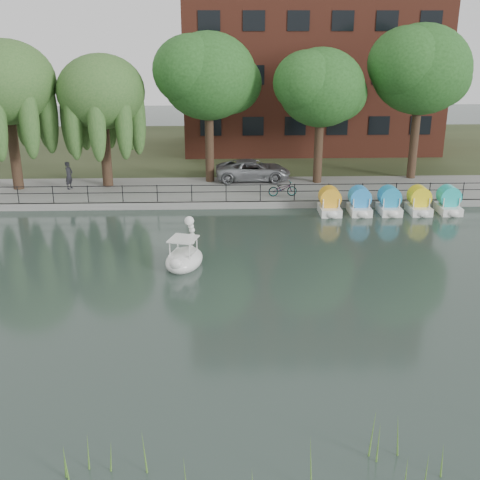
{
  "coord_description": "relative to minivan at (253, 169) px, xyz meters",
  "views": [
    {
      "loc": [
        -0.33,
        -20.6,
        10.2
      ],
      "look_at": [
        0.5,
        4.0,
        1.3
      ],
      "focal_mm": 45.0,
      "sensor_mm": 36.0,
      "label": 1
    }
  ],
  "objects": [
    {
      "name": "land_strip",
      "position": [
        -1.84,
        11.87,
        -1.0
      ],
      "size": [
        60.0,
        22.0,
        0.36
      ],
      "primitive_type": "cube",
      "color": "#47512D",
      "rests_on": "ground_plane"
    },
    {
      "name": "minivan",
      "position": [
        0.0,
        0.0,
        0.0
      ],
      "size": [
        2.66,
        5.66,
        1.56
      ],
      "primitive_type": "imported",
      "rotation": [
        0.0,
        0.0,
        1.59
      ],
      "color": "gray",
      "rests_on": "promenade"
    },
    {
      "name": "swan_boat",
      "position": [
        -3.8,
        -13.79,
        -0.73
      ],
      "size": [
        2.17,
        2.77,
        2.07
      ],
      "rotation": [
        0.0,
        0.0,
        -0.29
      ],
      "color": "white",
      "rests_on": "ground_plane"
    },
    {
      "name": "ground_plane",
      "position": [
        -1.84,
        -18.13,
        -1.18
      ],
      "size": [
        120.0,
        120.0,
        0.0
      ],
      "primitive_type": "plane",
      "color": "#3C4D48"
    },
    {
      "name": "kerb",
      "position": [
        -1.84,
        -5.08,
        -0.98
      ],
      "size": [
        40.0,
        0.25,
        0.4
      ],
      "primitive_type": "cube",
      "color": "gray",
      "rests_on": "ground_plane"
    },
    {
      "name": "willow_left",
      "position": [
        -14.84,
        -1.63,
        5.69
      ],
      "size": [
        5.88,
        5.88,
        9.01
      ],
      "color": "#473323",
      "rests_on": "promenade"
    },
    {
      "name": "reed_bank",
      "position": [
        0.16,
        -27.63,
        -0.58
      ],
      "size": [
        24.0,
        2.4,
        1.2
      ],
      "color": "#669938",
      "rests_on": "ground_plane"
    },
    {
      "name": "broadleaf_far",
      "position": [
        10.66,
        0.37,
        6.22
      ],
      "size": [
        6.3,
        6.3,
        9.71
      ],
      "color": "#473323",
      "rests_on": "promenade"
    },
    {
      "name": "railing",
      "position": [
        -1.84,
        -4.88,
        -0.04
      ],
      "size": [
        32.0,
        0.05,
        1.0
      ],
      "color": "black",
      "rests_on": "promenade"
    },
    {
      "name": "apartment_building",
      "position": [
        5.16,
        11.84,
        8.18
      ],
      "size": [
        20.0,
        10.07,
        18.0
      ],
      "color": "#4C1E16",
      "rests_on": "land_strip"
    },
    {
      "name": "willow_mid",
      "position": [
        -9.34,
        -1.13,
        5.07
      ],
      "size": [
        5.32,
        5.32,
        8.15
      ],
      "color": "#473323",
      "rests_on": "promenade"
    },
    {
      "name": "broadleaf_center",
      "position": [
        -2.84,
        -0.13,
        5.88
      ],
      "size": [
        6.0,
        6.0,
        9.25
      ],
      "color": "#473323",
      "rests_on": "promenade"
    },
    {
      "name": "pedal_boat_row",
      "position": [
        7.4,
        -6.29,
        -0.57
      ],
      "size": [
        7.95,
        1.7,
        1.4
      ],
      "color": "white",
      "rests_on": "ground_plane"
    },
    {
      "name": "broadleaf_right",
      "position": [
        4.16,
        -0.63,
        5.2
      ],
      "size": [
        5.4,
        5.4,
        8.32
      ],
      "color": "#473323",
      "rests_on": "promenade"
    },
    {
      "name": "bicycle",
      "position": [
        1.56,
        -3.9,
        -0.28
      ],
      "size": [
        0.75,
        1.77,
        1.0
      ],
      "primitive_type": "imported",
      "rotation": [
        0.0,
        0.0,
        1.66
      ],
      "color": "gray",
      "rests_on": "promenade"
    },
    {
      "name": "promenade",
      "position": [
        -1.84,
        -2.13,
        -0.98
      ],
      "size": [
        40.0,
        6.0,
        0.4
      ],
      "primitive_type": "cube",
      "color": "gray",
      "rests_on": "ground_plane"
    },
    {
      "name": "pedestrian",
      "position": [
        -11.61,
        -1.79,
        0.21
      ],
      "size": [
        0.69,
        0.83,
        1.98
      ],
      "primitive_type": "imported",
      "rotation": [
        0.0,
        0.0,
        1.23
      ],
      "color": "black",
      "rests_on": "promenade"
    }
  ]
}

